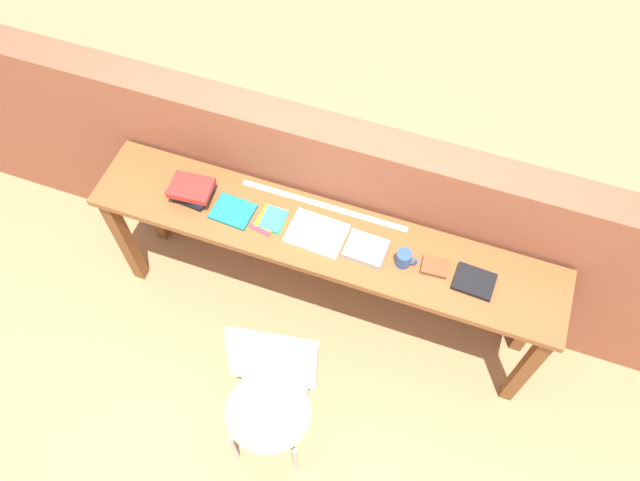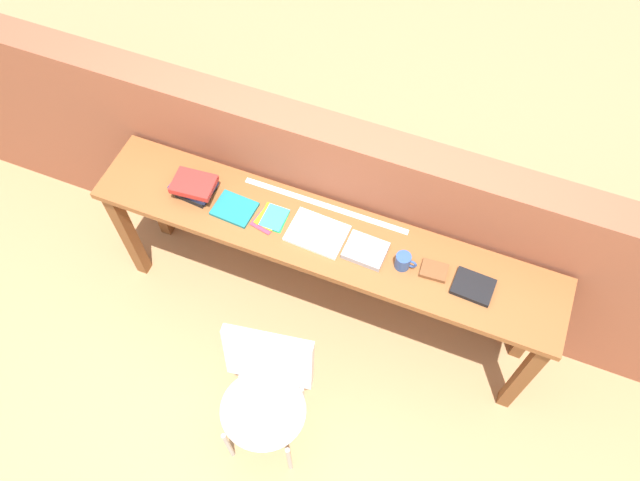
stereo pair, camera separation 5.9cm
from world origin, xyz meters
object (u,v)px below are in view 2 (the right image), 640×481
Objects in this scene: book_stack_leftmost at (194,186)px; book_open_centre at (317,233)px; mug at (403,261)px; book_repair_rightmost at (473,287)px; leather_journal_brown at (434,271)px; chair_white_moulded at (265,392)px; magazine_cycling at (235,209)px; pamphlet_pile_colourful at (272,218)px.

book_stack_leftmost is 0.70m from book_open_centre.
mug reaches higher than book_repair_rightmost.
book_open_centre is 2.64× the size of mug.
book_stack_leftmost is 1.87× the size of leather_journal_brown.
leather_journal_brown is at bearing 52.10° from chair_white_moulded.
magazine_cycling is 0.72× the size of book_open_centre.
mug is at bearing 59.16° from chair_white_moulded.
book_open_centre is (0.46, 0.02, -0.00)m from magazine_cycling.
mug is 0.57× the size of book_repair_rightmost.
leather_journal_brown reaches higher than chair_white_moulded.
book_open_centre is at bearing -0.42° from book_stack_leftmost.
book_stack_leftmost is 1.51m from book_repair_rightmost.
book_repair_rightmost is at bearing 1.42° from mug.
book_stack_leftmost is 1.26× the size of book_repair_rightmost.
magazine_cycling is at bearing -176.70° from book_repair_rightmost.
chair_white_moulded is 1.12m from book_stack_leftmost.
leather_journal_brown is at bearing 0.41° from pamphlet_pile_colourful.
book_stack_leftmost is 1.32× the size of pamphlet_pile_colourful.
book_stack_leftmost is at bearing -177.73° from book_open_centre.
leather_journal_brown is at bearing 3.44° from book_open_centre.
mug is at bearing -174.79° from leather_journal_brown.
mug is at bearing 0.62° from book_open_centre.
chair_white_moulded is at bearing -133.99° from book_repair_rightmost.
magazine_cycling reaches higher than chair_white_moulded.
chair_white_moulded is 8.10× the size of mug.
pamphlet_pile_colourful is at bearing 178.51° from mug.
book_open_centre is at bearing -177.80° from book_repair_rightmost.
book_repair_rightmost is at bearing 43.26° from chair_white_moulded.
chair_white_moulded is 3.07× the size of book_open_centre.
book_repair_rightmost reaches higher than book_open_centre.
book_stack_leftmost is 2.21× the size of mug.
leather_journal_brown is at bearing 9.15° from mug.
book_open_centre is (0.25, -0.00, 0.00)m from pamphlet_pile_colourful.
book_repair_rightmost reaches higher than magazine_cycling.
mug reaches higher than magazine_cycling.
book_stack_leftmost is at bearing 177.42° from magazine_cycling.
book_repair_rightmost is at bearing -0.52° from pamphlet_pile_colourful.
book_stack_leftmost reaches higher than leather_journal_brown.
pamphlet_pile_colourful is 0.95× the size of book_repair_rightmost.
book_open_centre is at bearing 177.93° from mug.
book_open_centre is (0.70, -0.01, -0.04)m from book_stack_leftmost.
magazine_cycling is 0.92m from mug.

